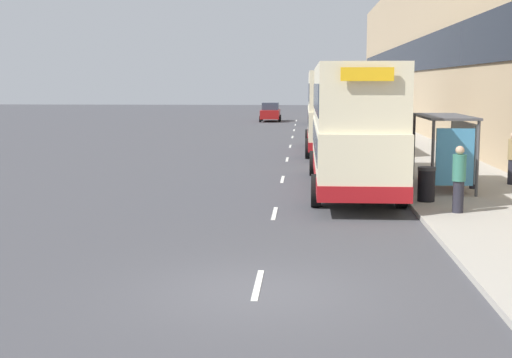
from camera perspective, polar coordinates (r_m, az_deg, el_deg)
ground_plane at (r=12.89m, az=0.01°, el=-9.06°), size 220.00×220.00×0.00m
pavement at (r=51.26m, az=10.26°, el=3.48°), size 5.00×93.00×0.14m
terrace_facade at (r=51.79m, az=14.89°, el=10.38°), size 3.10×93.00×12.78m
lane_mark_0 at (r=13.35m, az=0.15°, el=-8.45°), size 0.12×2.00×0.01m
lane_mark_1 at (r=20.46m, az=1.50°, el=-2.76°), size 0.12×2.00×0.01m
lane_mark_2 at (r=27.67m, az=2.14°, el=-0.03°), size 0.12×2.00×0.01m
lane_mark_3 at (r=34.93m, az=2.51°, el=1.58°), size 0.12×2.00×0.01m
lane_mark_4 at (r=42.20m, az=2.76°, el=2.63°), size 0.12×2.00×0.01m
lane_mark_5 at (r=49.48m, az=2.93°, el=3.37°), size 0.12×2.00×0.01m
lane_mark_6 at (r=56.77m, az=3.06°, el=3.92°), size 0.12×2.00×0.01m
lane_mark_7 at (r=64.06m, az=3.16°, el=4.35°), size 0.12×2.00×0.01m
lane_mark_8 at (r=71.36m, az=3.24°, el=4.69°), size 0.12×2.00×0.01m
bus_shelter at (r=24.99m, az=15.31°, el=3.19°), size 1.60×4.20×2.48m
double_decker_bus_near at (r=24.93m, az=7.69°, el=4.33°), size 2.85×11.49×4.30m
double_decker_bus_ahead at (r=38.65m, az=6.10°, el=5.52°), size 2.85×10.75×4.30m
car_0 at (r=69.78m, az=1.16°, el=5.36°), size 2.00×4.29×1.82m
car_1 at (r=81.71m, az=5.17°, el=5.65°), size 1.93×4.52×1.73m
car_2 at (r=65.19m, az=5.12°, el=5.17°), size 2.05×4.52×1.81m
pedestrian_2 at (r=25.34m, az=17.04°, el=1.08°), size 0.31×0.31×1.58m
pedestrian_3 at (r=20.47m, az=15.92°, el=0.03°), size 0.37×0.37×1.86m
litter_bin at (r=22.26m, az=13.47°, el=-0.39°), size 0.55×0.55×1.05m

